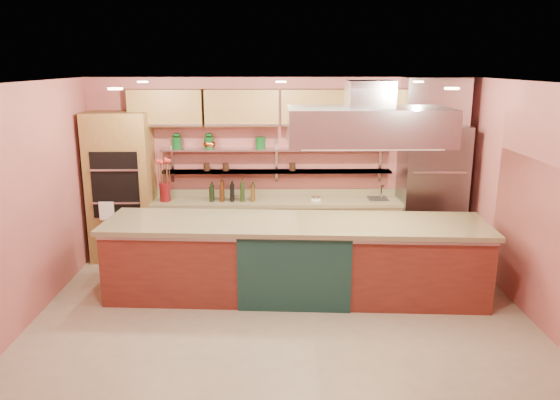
{
  "coord_description": "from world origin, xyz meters",
  "views": [
    {
      "loc": [
        -0.11,
        -6.07,
        3.0
      ],
      "look_at": [
        -0.02,
        1.0,
        1.23
      ],
      "focal_mm": 35.0,
      "sensor_mm": 36.0,
      "label": 1
    }
  ],
  "objects_px": {
    "flower_vase": "(165,192)",
    "green_canister": "(260,143)",
    "refrigerator": "(431,193)",
    "island": "(295,258)",
    "kitchen_scale": "(316,198)",
    "copper_kettle": "(210,144)"
  },
  "relations": [
    {
      "from": "flower_vase",
      "to": "kitchen_scale",
      "type": "distance_m",
      "value": 2.34
    },
    {
      "from": "flower_vase",
      "to": "green_canister",
      "type": "height_order",
      "value": "green_canister"
    },
    {
      "from": "refrigerator",
      "to": "flower_vase",
      "type": "relative_size",
      "value": 7.25
    },
    {
      "from": "refrigerator",
      "to": "kitchen_scale",
      "type": "relative_size",
      "value": 14.91
    },
    {
      "from": "refrigerator",
      "to": "island",
      "type": "height_order",
      "value": "refrigerator"
    },
    {
      "from": "kitchen_scale",
      "to": "copper_kettle",
      "type": "distance_m",
      "value": 1.84
    },
    {
      "from": "copper_kettle",
      "to": "green_canister",
      "type": "distance_m",
      "value": 0.78
    },
    {
      "from": "flower_vase",
      "to": "green_canister",
      "type": "relative_size",
      "value": 1.59
    },
    {
      "from": "island",
      "to": "refrigerator",
      "type": "bearing_deg",
      "value": 37.03
    },
    {
      "from": "island",
      "to": "copper_kettle",
      "type": "relative_size",
      "value": 29.49
    },
    {
      "from": "island",
      "to": "copper_kettle",
      "type": "distance_m",
      "value": 2.45
    },
    {
      "from": "kitchen_scale",
      "to": "green_canister",
      "type": "bearing_deg",
      "value": 164.74
    },
    {
      "from": "island",
      "to": "copper_kettle",
      "type": "bearing_deg",
      "value": 130.65
    },
    {
      "from": "kitchen_scale",
      "to": "copper_kettle",
      "type": "bearing_deg",
      "value": 171.46
    },
    {
      "from": "island",
      "to": "kitchen_scale",
      "type": "relative_size",
      "value": 34.52
    },
    {
      "from": "flower_vase",
      "to": "copper_kettle",
      "type": "bearing_deg",
      "value": 17.49
    },
    {
      "from": "refrigerator",
      "to": "green_canister",
      "type": "height_order",
      "value": "refrigerator"
    },
    {
      "from": "green_canister",
      "to": "copper_kettle",
      "type": "bearing_deg",
      "value": 180.0
    },
    {
      "from": "island",
      "to": "copper_kettle",
      "type": "height_order",
      "value": "copper_kettle"
    },
    {
      "from": "flower_vase",
      "to": "kitchen_scale",
      "type": "height_order",
      "value": "flower_vase"
    },
    {
      "from": "refrigerator",
      "to": "island",
      "type": "distance_m",
      "value": 2.66
    },
    {
      "from": "green_canister",
      "to": "refrigerator",
      "type": "bearing_deg",
      "value": -4.96
    }
  ]
}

